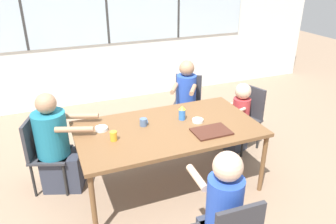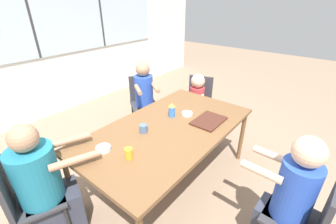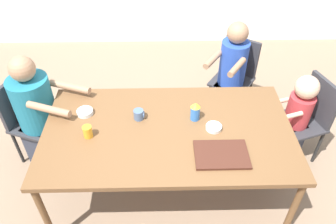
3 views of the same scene
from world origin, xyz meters
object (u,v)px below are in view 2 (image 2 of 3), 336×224
at_px(person_man_blue_shirt, 46,189).
at_px(person_man_teal_shirt, 286,203).
at_px(person_toddler, 196,105).
at_px(sippy_cup, 172,110).
at_px(chair_for_toddler, 199,98).
at_px(chair_for_man_blue_shirt, 24,197).
at_px(coffee_mug, 143,128).
at_px(person_woman_green_shirt, 145,101).
at_px(bowl_cereal, 187,114).
at_px(chair_for_woman_green_shirt, 143,98).
at_px(bowl_white_shallow, 103,149).
at_px(juice_glass, 129,153).
at_px(chair_for_man_teal_shirt, 308,217).

height_order(person_man_blue_shirt, person_man_teal_shirt, person_man_teal_shirt).
xyz_separation_m(person_toddler, sippy_cup, (-0.95, -0.25, 0.37)).
xyz_separation_m(chair_for_toddler, person_man_teal_shirt, (-1.36, -1.64, 0.03)).
xyz_separation_m(chair_for_man_blue_shirt, coffee_mug, (1.07, -0.34, 0.28)).
relative_size(person_woman_green_shirt, bowl_cereal, 9.12).
bearing_deg(coffee_mug, sippy_cup, -1.94).
xyz_separation_m(chair_for_woman_green_shirt, person_man_blue_shirt, (-1.91, -0.73, 0.00)).
relative_size(person_man_teal_shirt, bowl_white_shallow, 8.85).
height_order(chair_for_toddler, juice_glass, chair_for_toddler).
height_order(person_woman_green_shirt, juice_glass, person_woman_green_shirt).
xyz_separation_m(chair_for_woman_green_shirt, bowl_white_shallow, (-1.44, -0.95, 0.25)).
bearing_deg(person_woman_green_shirt, person_man_blue_shirt, 52.02).
xyz_separation_m(chair_for_man_blue_shirt, chair_for_toddler, (2.61, -0.05, 0.00)).
distance_m(person_woman_green_shirt, juice_glass, 1.69).
bearing_deg(chair_for_toddler, chair_for_man_teal_shirt, 125.02).
distance_m(chair_for_woman_green_shirt, chair_for_toddler, 0.91).
distance_m(person_man_teal_shirt, bowl_white_shallow, 1.57).
height_order(chair_for_man_teal_shirt, bowl_white_shallow, chair_for_man_teal_shirt).
bearing_deg(person_woman_green_shirt, sippy_cup, 96.51).
relative_size(person_man_teal_shirt, person_toddler, 1.22).
relative_size(chair_for_toddler, person_woman_green_shirt, 0.76).
distance_m(chair_for_toddler, person_man_blue_shirt, 2.45).
relative_size(chair_for_woman_green_shirt, person_toddler, 0.90).
bearing_deg(bowl_cereal, chair_for_toddler, 23.45).
xyz_separation_m(person_man_blue_shirt, juice_glass, (0.53, -0.48, 0.28)).
bearing_deg(person_man_teal_shirt, juice_glass, 117.83).
height_order(chair_for_woman_green_shirt, person_woman_green_shirt, person_woman_green_shirt).
bearing_deg(bowl_cereal, sippy_cup, 140.04).
bearing_deg(chair_for_man_blue_shirt, person_man_teal_shirt, 56.52).
xyz_separation_m(chair_for_man_teal_shirt, sippy_cup, (0.27, 1.50, 0.32)).
bearing_deg(person_woman_green_shirt, bowl_cereal, 106.00).
height_order(chair_for_woman_green_shirt, coffee_mug, chair_for_woman_green_shirt).
relative_size(chair_for_toddler, juice_glass, 8.81).
bearing_deg(chair_for_toddler, juice_glass, 86.31).
relative_size(coffee_mug, sippy_cup, 0.53).
bearing_deg(chair_for_woman_green_shirt, person_man_blue_shirt, 54.82).
distance_m(chair_for_toddler, person_toddler, 0.16).
bearing_deg(person_man_blue_shirt, juice_glass, 68.43).
height_order(person_woman_green_shirt, coffee_mug, person_woman_green_shirt).
bearing_deg(person_woman_green_shirt, juice_glass, 73.75).
height_order(person_toddler, juice_glass, person_toddler).
height_order(chair_for_toddler, person_man_teal_shirt, person_man_teal_shirt).
height_order(person_woman_green_shirt, bowl_cereal, person_woman_green_shirt).
relative_size(person_man_teal_shirt, sippy_cup, 7.07).
relative_size(juice_glass, bowl_cereal, 0.79).
xyz_separation_m(chair_for_man_teal_shirt, person_man_blue_shirt, (-1.09, 1.80, 0.00)).
bearing_deg(person_man_teal_shirt, person_man_blue_shirt, 125.91).
bearing_deg(chair_for_woman_green_shirt, chair_for_toddler, 160.82).
bearing_deg(person_toddler, person_man_blue_shirt, 71.17).
bearing_deg(chair_for_toddler, chair_for_man_blue_shirt, 71.07).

